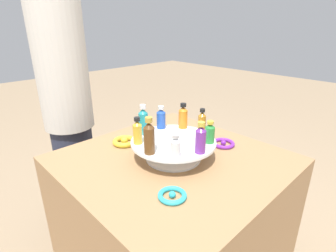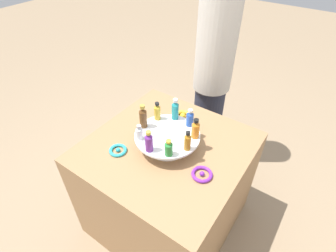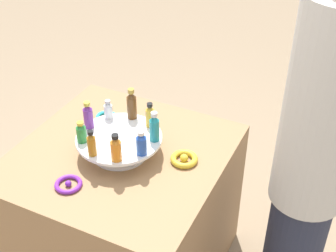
{
  "view_description": "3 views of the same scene",
  "coord_description": "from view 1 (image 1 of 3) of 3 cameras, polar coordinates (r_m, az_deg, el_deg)",
  "views": [
    {
      "loc": [
        0.69,
        -0.7,
        1.25
      ],
      "look_at": [
        -0.03,
        -0.0,
        0.86
      ],
      "focal_mm": 28.0,
      "sensor_mm": 36.0,
      "label": 1
    },
    {
      "loc": [
        0.85,
        0.6,
        1.73
      ],
      "look_at": [
        -0.01,
        -0.0,
        0.85
      ],
      "focal_mm": 28.0,
      "sensor_mm": 36.0,
      "label": 2
    },
    {
      "loc": [
        -0.84,
        1.28,
        1.93
      ],
      "look_at": [
        -0.21,
        -0.03,
        0.9
      ],
      "focal_mm": 50.0,
      "sensor_mm": 36.0,
      "label": 3
    }
  ],
  "objects": [
    {
      "name": "bottle_blue",
      "position": [
        1.19,
        -1.52,
        1.74
      ],
      "size": [
        0.04,
        0.04,
        0.1
      ],
      "color": "#234CAD",
      "rests_on": "display_stand"
    },
    {
      "name": "bottle_green",
      "position": [
        1.06,
        9.08,
        -1.45
      ],
      "size": [
        0.04,
        0.04,
        0.09
      ],
      "color": "#288438",
      "rests_on": "display_stand"
    },
    {
      "name": "ribbon_bow_gold",
      "position": [
        1.26,
        -9.46,
        -3.31
      ],
      "size": [
        0.11,
        0.11,
        0.03
      ],
      "color": "gold",
      "rests_on": "party_table"
    },
    {
      "name": "bottle_clear",
      "position": [
        0.93,
        1.64,
        -4.6
      ],
      "size": [
        0.04,
        0.04,
        0.09
      ],
      "color": "silver",
      "rests_on": "display_stand"
    },
    {
      "name": "ribbon_bow_teal",
      "position": [
        0.89,
        0.94,
        -14.85
      ],
      "size": [
        0.1,
        0.1,
        0.02
      ],
      "color": "#2DB7CC",
      "rests_on": "party_table"
    },
    {
      "name": "bottle_amber",
      "position": [
        1.14,
        7.39,
        0.87
      ],
      "size": [
        0.03,
        0.03,
        0.11
      ],
      "color": "#AD6B19",
      "rests_on": "display_stand"
    },
    {
      "name": "display_stand",
      "position": [
        1.1,
        1.17,
        -4.57
      ],
      "size": [
        0.35,
        0.35,
        0.08
      ],
      "color": "white",
      "rests_on": "party_table"
    },
    {
      "name": "bottle_brown",
      "position": [
        0.95,
        -4.12,
        -2.42
      ],
      "size": [
        0.04,
        0.04,
        0.14
      ],
      "color": "brown",
      "rests_on": "display_stand"
    },
    {
      "name": "bottle_teal",
      "position": [
        1.13,
        -5.41,
        1.18
      ],
      "size": [
        0.04,
        0.04,
        0.13
      ],
      "color": "teal",
      "rests_on": "display_stand"
    },
    {
      "name": "party_table",
      "position": [
        1.33,
        1.03,
        -20.7
      ],
      "size": [
        0.85,
        0.85,
        0.72
      ],
      "color": "#9E754C",
      "rests_on": "ground_plane"
    },
    {
      "name": "bottle_orange",
      "position": [
        1.19,
        3.29,
        2.04
      ],
      "size": [
        0.04,
        0.04,
        0.12
      ],
      "color": "orange",
      "rests_on": "display_stand"
    },
    {
      "name": "ribbon_bow_purple",
      "position": [
        1.26,
        11.95,
        -3.71
      ],
      "size": [
        0.11,
        0.11,
        0.02
      ],
      "color": "purple",
      "rests_on": "party_table"
    },
    {
      "name": "bottle_gold",
      "position": [
        1.04,
        -6.67,
        -1.22
      ],
      "size": [
        0.04,
        0.04,
        0.11
      ],
      "color": "gold",
      "rests_on": "display_stand"
    },
    {
      "name": "bottle_purple",
      "position": [
        0.97,
        7.11,
        -2.77
      ],
      "size": [
        0.04,
        0.04,
        0.12
      ],
      "color": "#702D93",
      "rests_on": "display_stand"
    },
    {
      "name": "person_figure",
      "position": [
        1.61,
        -21.15,
        4.68
      ],
      "size": [
        0.28,
        0.28,
        1.63
      ],
      "rotation": [
        0.0,
        0.0,
        0.15
      ],
      "color": "#282D42",
      "rests_on": "ground_plane"
    }
  ]
}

